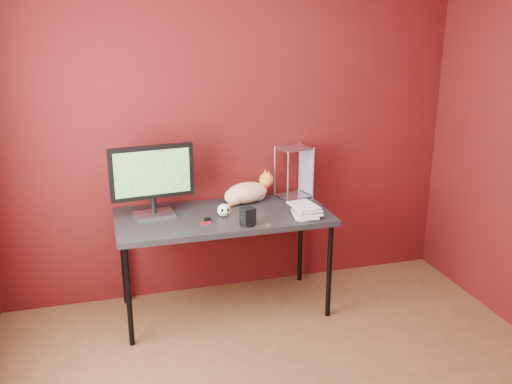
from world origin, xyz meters
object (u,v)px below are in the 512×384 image
object	(u,v)px
desk	(223,221)
speaker	(248,217)
book_stack	(296,154)
monitor	(152,177)
cat	(247,192)
skull_mug	(224,210)

from	to	relation	value
desk	speaker	size ratio (longest dim) A/B	12.43
desk	book_stack	xyz separation A→B (m)	(0.47, -0.17, 0.50)
desk	speaker	xyz separation A→B (m)	(0.11, -0.25, 0.11)
monitor	cat	distance (m)	0.73
monitor	speaker	distance (m)	0.72
desk	monitor	bearing A→B (deg)	167.69
monitor	skull_mug	xyz separation A→B (m)	(0.47, -0.15, -0.23)
speaker	skull_mug	bearing A→B (deg)	99.99
desk	cat	xyz separation A→B (m)	(0.23, 0.20, 0.13)
skull_mug	speaker	world-z (taller)	speaker
cat	speaker	world-z (taller)	cat
monitor	desk	bearing A→B (deg)	-18.49
desk	cat	size ratio (longest dim) A/B	3.21
monitor	speaker	world-z (taller)	monitor
desk	cat	world-z (taller)	cat
monitor	speaker	xyz separation A→B (m)	(0.58, -0.35, -0.22)
speaker	book_stack	distance (m)	0.54
cat	monitor	bearing A→B (deg)	175.83
skull_mug	monitor	bearing A→B (deg)	161.62
monitor	book_stack	size ratio (longest dim) A/B	0.65
desk	cat	distance (m)	0.33
skull_mug	speaker	size ratio (longest dim) A/B	0.77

